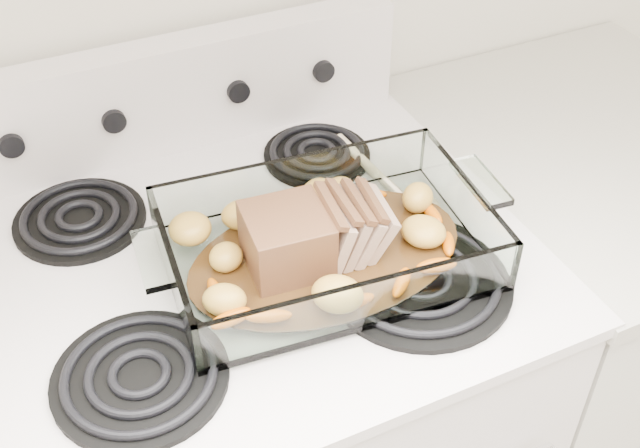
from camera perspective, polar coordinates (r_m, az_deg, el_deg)
name	(u,v)px	position (r m, az deg, el deg)	size (l,w,h in m)	color
electric_range	(258,441)	(1.47, -4.42, -15.13)	(0.78, 0.70, 1.12)	white
counter_right	(560,327)	(1.72, 16.72, -7.01)	(0.58, 0.68, 0.93)	silver
baking_dish	(326,248)	(1.08, 0.46, -1.71)	(0.42, 0.28, 0.08)	silver
pork_roast	(307,238)	(1.05, -0.92, -1.01)	(0.20, 0.11, 0.09)	brown
roast_vegetables	(313,230)	(1.10, -0.50, -0.45)	(0.34, 0.18, 0.04)	#D25400
wooden_spoon	(399,190)	(1.21, 5.61, 2.43)	(0.06, 0.25, 0.02)	beige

